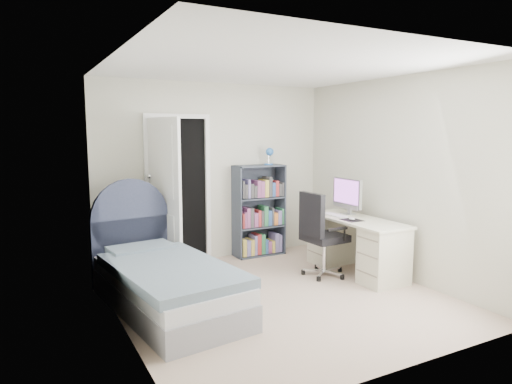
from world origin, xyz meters
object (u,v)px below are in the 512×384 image
bed (164,280)px  floor_lamp (148,231)px  bookcase (259,214)px  nightstand (117,246)px  office_chair (319,231)px  desk (355,243)px

bed → floor_lamp: 1.43m
floor_lamp → bookcase: bookcase is taller
nightstand → office_chair: size_ratio=0.55×
office_chair → bed: bearing=-177.8°
bed → floor_lamp: size_ratio=1.69×
bed → nightstand: bed is taller
office_chair → bookcase: bearing=98.1°
bed → office_chair: (2.03, 0.08, 0.30)m
nightstand → floor_lamp: (0.42, 0.10, 0.13)m
bed → floor_lamp: bearing=81.6°
desk → floor_lamp: bearing=148.9°
nightstand → desk: (2.76, -1.31, 0.00)m
nightstand → floor_lamp: bearing=13.2°
desk → bed: bearing=179.7°
nightstand → bookcase: bookcase is taller
bed → office_chair: bed is taller
floor_lamp → office_chair: size_ratio=1.19×
nightstand → bookcase: bearing=1.1°
floor_lamp → bookcase: (1.65, -0.06, 0.09)m
floor_lamp → office_chair: (1.83, -1.32, 0.07)m
bookcase → desk: bearing=-62.9°
bed → bookcase: bookcase is taller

